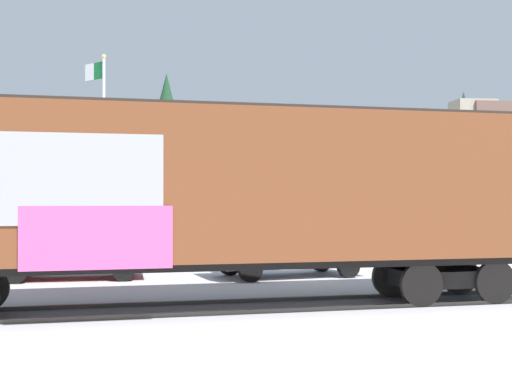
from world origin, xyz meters
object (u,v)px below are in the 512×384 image
freight_car (208,190)px  parked_car_silver (285,246)px  flagpole (101,132)px  parked_car_red (70,249)px

freight_car → parked_car_silver: (2.86, 5.27, -1.54)m
flagpole → parked_car_red: 9.03m
freight_car → parked_car_red: 6.85m
parked_car_red → flagpole: bearing=86.1°
freight_car → parked_car_silver: 6.20m
freight_car → parked_car_red: size_ratio=3.63×
parked_car_red → parked_car_silver: (5.99, -0.61, 0.04)m
freight_car → flagpole: flagpole is taller
freight_car → flagpole: (-2.57, 13.93, 2.46)m
flagpole → parked_car_red: size_ratio=1.93×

